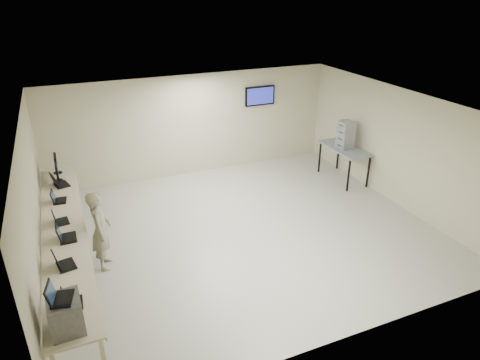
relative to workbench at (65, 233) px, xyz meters
name	(u,v)px	position (x,y,z in m)	size (l,w,h in m)	color
room	(244,171)	(3.62, 0.06, 0.58)	(8.01, 7.01, 2.81)	beige
workbench	(65,233)	(0.00, 0.00, 0.00)	(0.76, 6.00, 0.90)	beige
equipment_box	(66,314)	(-0.06, -2.66, 0.31)	(0.41, 0.46, 0.48)	slate
laptop_on_box	(57,296)	(-0.12, -2.66, 0.62)	(0.34, 0.38, 0.26)	black
laptop_0	(70,301)	(-0.02, -2.19, 0.14)	(0.27, 0.33, 0.25)	black
laptop_1	(62,263)	(-0.08, -1.20, 0.15)	(0.35, 0.40, 0.28)	black
laptop_2	(64,236)	(-0.01, -0.37, 0.15)	(0.31, 0.38, 0.30)	black
laptop_3	(59,220)	(-0.07, 0.28, 0.14)	(0.29, 0.34, 0.25)	black
laptop_4	(57,199)	(-0.07, 1.20, 0.14)	(0.31, 0.36, 0.26)	black
laptop_5	(58,183)	(-0.02, 2.00, 0.15)	(0.41, 0.45, 0.30)	black
monitor_near	(57,170)	(-0.01, 2.30, 0.32)	(0.18, 0.41, 0.41)	black
monitor_far	(56,162)	(-0.01, 2.75, 0.34)	(0.20, 0.45, 0.45)	black
soldier	(101,230)	(0.62, -0.12, -0.03)	(0.58, 0.38, 1.59)	gray
side_table	(345,150)	(7.19, 1.41, 0.04)	(0.73, 1.56, 0.94)	slate
storage_bins	(346,135)	(7.17, 1.41, 0.48)	(0.35, 0.39, 0.74)	gray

